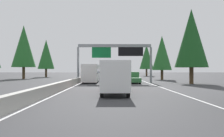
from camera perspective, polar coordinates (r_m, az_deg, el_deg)
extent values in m
plane|color=#38383A|center=(62.33, -5.14, -2.32)|extent=(320.00, 320.00, 0.00)
cube|color=#ADAAA3|center=(82.28, -4.21, -1.51)|extent=(180.00, 0.56, 0.90)
cube|color=silver|center=(72.41, 4.65, -2.03)|extent=(160.00, 0.16, 0.01)
cube|color=silver|center=(72.28, -4.29, -2.03)|extent=(160.00, 0.16, 0.01)
cylinder|color=gray|center=(44.43, -7.40, 0.76)|extent=(0.36, 0.36, 6.04)
cylinder|color=gray|center=(44.66, 8.49, 0.75)|extent=(0.36, 0.36, 6.04)
cube|color=gray|center=(44.30, 0.56, 4.99)|extent=(0.50, 12.32, 0.50)
cube|color=#0C602D|center=(44.08, -2.32, 3.58)|extent=(0.12, 3.20, 1.90)
cube|color=black|center=(44.20, 4.09, 3.70)|extent=(0.16, 4.20, 1.50)
cube|color=white|center=(22.71, 0.56, -1.59)|extent=(6.12, 2.40, 2.50)
cube|color=red|center=(26.97, 0.40, -2.02)|extent=(2.38, 2.30, 1.90)
cylinder|color=black|center=(26.85, -1.87, -4.06)|extent=(0.90, 0.28, 0.90)
cylinder|color=black|center=(26.88, 2.67, -4.06)|extent=(0.90, 0.28, 0.90)
cylinder|color=black|center=(21.09, -2.25, -5.10)|extent=(0.90, 0.28, 0.90)
cylinder|color=black|center=(21.13, 3.53, -5.09)|extent=(0.90, 0.28, 0.90)
cube|color=#2D6B38|center=(42.73, 4.69, -2.44)|extent=(5.60, 2.00, 0.70)
cube|color=#2D6B38|center=(43.71, 4.57, -1.34)|extent=(2.24, 1.84, 0.90)
cube|color=#2D3847|center=(43.71, 4.57, -1.22)|extent=(2.02, 1.92, 0.41)
cylinder|color=black|center=(44.51, 3.37, -2.62)|extent=(0.80, 0.28, 0.80)
cylinder|color=black|center=(44.66, 5.58, -2.61)|extent=(0.80, 0.28, 0.80)
cylinder|color=black|center=(40.83, 3.72, -2.83)|extent=(0.80, 0.28, 0.80)
cylinder|color=black|center=(40.99, 6.12, -2.82)|extent=(0.80, 0.28, 0.80)
cube|color=white|center=(46.59, -4.53, -0.98)|extent=(11.50, 2.50, 2.90)
cube|color=#2D3847|center=(46.59, -4.53, -0.53)|extent=(11.04, 2.55, 0.84)
cylinder|color=black|center=(50.72, -5.45, -2.22)|extent=(1.00, 0.30, 1.00)
cylinder|color=black|center=(50.57, -2.97, -2.22)|extent=(1.00, 0.30, 1.00)
cylinder|color=black|center=(42.71, -6.39, -2.58)|extent=(1.00, 0.30, 1.00)
cylinder|color=black|center=(42.54, -3.44, -2.59)|extent=(1.00, 0.30, 1.00)
cube|color=#AD931E|center=(122.55, -0.36, -1.06)|extent=(4.40, 1.80, 0.76)
cube|color=#2D3847|center=(122.33, -0.36, -0.76)|extent=(2.46, 1.51, 0.56)
cylinder|color=black|center=(123.96, -0.73, -1.15)|extent=(0.64, 0.22, 0.64)
cylinder|color=black|center=(123.97, 0.00, -1.15)|extent=(0.64, 0.22, 0.64)
cylinder|color=black|center=(121.15, -0.73, -1.17)|extent=(0.64, 0.22, 0.64)
cylinder|color=black|center=(121.15, 0.01, -1.17)|extent=(0.64, 0.22, 0.64)
cube|color=#AD931E|center=(37.23, 0.24, -2.88)|extent=(4.40, 1.80, 0.76)
cube|color=#2D3847|center=(36.99, 0.25, -1.87)|extent=(2.46, 1.51, 0.56)
cylinder|color=black|center=(38.64, -0.96, -3.10)|extent=(0.64, 0.22, 0.64)
cylinder|color=black|center=(38.66, 1.39, -3.09)|extent=(0.64, 0.22, 0.64)
cylinder|color=black|center=(35.83, -0.99, -3.32)|extent=(0.64, 0.22, 0.64)
cylinder|color=black|center=(35.85, 1.54, -3.32)|extent=(0.64, 0.22, 0.64)
cube|color=white|center=(111.35, -0.24, -1.14)|extent=(4.40, 1.80, 0.76)
cube|color=#2D3847|center=(111.13, -0.24, -0.81)|extent=(2.46, 1.51, 0.56)
cylinder|color=black|center=(112.76, -0.64, -1.24)|extent=(0.64, 0.22, 0.64)
cylinder|color=black|center=(112.77, 0.16, -1.24)|extent=(0.64, 0.22, 0.64)
cylinder|color=black|center=(109.95, -0.64, -1.26)|extent=(0.64, 0.22, 0.64)
cylinder|color=black|center=(109.96, 0.18, -1.26)|extent=(0.64, 0.22, 0.64)
cube|color=black|center=(75.60, 2.56, -1.22)|extent=(5.00, 1.95, 1.44)
cube|color=#2D3847|center=(73.30, 2.65, -1.05)|extent=(0.08, 1.48, 0.56)
cylinder|color=black|center=(77.27, 1.86, -1.66)|extent=(0.70, 0.24, 0.70)
cylinder|color=black|center=(77.36, 3.13, -1.66)|extent=(0.70, 0.24, 0.70)
cylinder|color=black|center=(73.87, 1.97, -1.72)|extent=(0.70, 0.24, 0.70)
cylinder|color=black|center=(73.97, 3.29, -1.72)|extent=(0.70, 0.24, 0.70)
cylinder|color=#4C3823|center=(42.89, 16.94, -1.49)|extent=(0.64, 0.64, 2.60)
cone|color=#194C1E|center=(43.17, 16.93, 6.38)|extent=(5.20, 5.20, 9.23)
cylinder|color=#4C3823|center=(58.94, 10.86, -1.38)|extent=(0.60, 0.60, 2.15)
cone|color=#236028|center=(59.05, 10.85, 3.38)|extent=(4.31, 4.31, 7.64)
cylinder|color=#4C3823|center=(92.39, 7.55, -0.89)|extent=(0.63, 0.63, 2.46)
cone|color=#236028|center=(92.50, 7.55, 2.58)|extent=(4.92, 4.92, 8.72)
cylinder|color=#4C3823|center=(66.82, -18.73, -0.94)|extent=(0.67, 0.67, 2.87)
cone|color=#236028|center=(67.06, -18.72, 4.64)|extent=(5.73, 5.73, 10.16)
cylinder|color=#4C3823|center=(80.51, -14.20, -0.97)|extent=(0.63, 0.63, 2.47)
cone|color=#236028|center=(80.64, -14.19, 3.02)|extent=(4.93, 4.93, 8.74)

